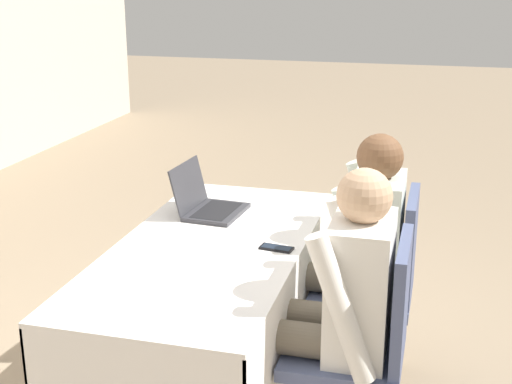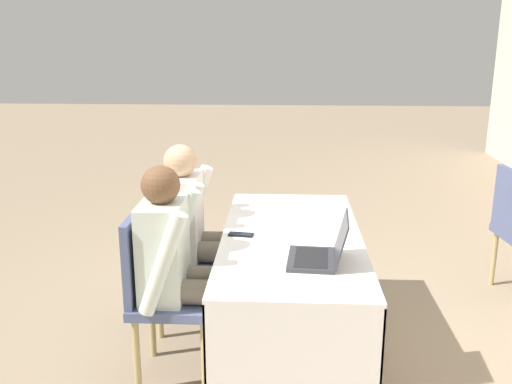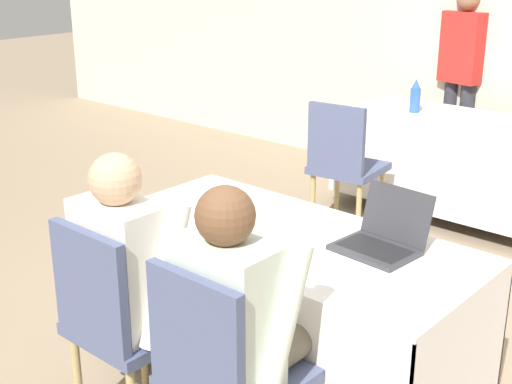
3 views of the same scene
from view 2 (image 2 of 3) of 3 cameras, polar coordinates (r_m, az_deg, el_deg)
name	(u,v)px [view 2 (image 2 of 3)]	position (r m, az deg, el deg)	size (l,w,h in m)	color
ground_plane	(290,349)	(3.54, 3.38, -15.42)	(24.00, 24.00, 0.00)	gray
conference_table_near	(291,264)	(3.29, 3.53, -7.20)	(1.67, 0.78, 0.72)	white
laptop	(320,253)	(2.86, 6.45, -6.08)	(0.34, 0.31, 0.24)	#333338
cell_phone	(241,234)	(3.22, -1.51, -4.27)	(0.08, 0.15, 0.01)	black
paper_beside_laptop	(320,207)	(3.76, 6.47, -1.47)	(0.22, 0.30, 0.00)	white
chair_near_left	(179,249)	(3.62, -7.68, -5.70)	(0.44, 0.44, 0.92)	tan
chair_near_right	(160,288)	(3.12, -9.53, -9.42)	(0.44, 0.44, 0.92)	tan
person_checkered_shirt	(195,226)	(3.55, -6.12, -3.36)	(0.50, 0.52, 1.18)	#665B4C
person_white_shirt	(179,260)	(3.03, -7.73, -6.78)	(0.50, 0.52, 1.18)	#665B4C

